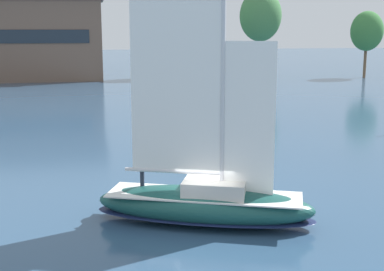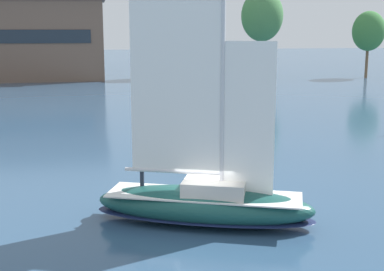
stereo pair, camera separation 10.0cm
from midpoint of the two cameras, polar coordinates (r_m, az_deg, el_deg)
name	(u,v)px [view 1 (the left image)]	position (r m, az deg, el deg)	size (l,w,h in m)	color
ground_plane	(204,223)	(24.65, 1.16, -9.30)	(400.00, 400.00, 0.00)	#2D4C6B
tree_shore_left	(261,16)	(99.13, 7.29, 12.55)	(7.53, 7.53, 15.49)	#4C3828
tree_shore_center	(367,31)	(100.26, 18.13, 10.53)	(5.65, 5.65, 11.64)	brown
tree_shore_right	(183,21)	(95.48, -1.05, 12.07)	(6.82, 6.82, 14.04)	brown
sailboat_main	(204,200)	(24.28, 1.21, -6.90)	(10.35, 6.22, 13.75)	#194C47
sailboat_moored_near_marina	(187,82)	(79.62, -0.60, 5.68)	(8.61, 5.05, 11.44)	silver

